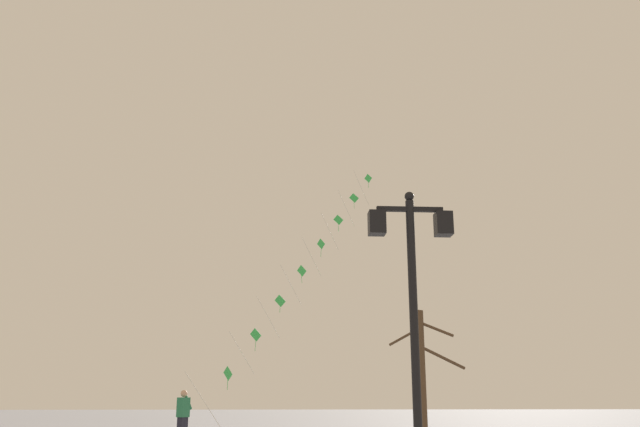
% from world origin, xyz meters
% --- Properties ---
extents(twin_lantern_lamp_post, '(1.41, 0.28, 4.84)m').
position_xyz_m(twin_lantern_lamp_post, '(3.47, 9.80, 3.35)').
color(twin_lantern_lamp_post, black).
rests_on(twin_lantern_lamp_post, ground_plane).
extents(kite_train, '(8.07, 10.81, 13.26)m').
position_xyz_m(kite_train, '(2.32, 28.17, 7.06)').
color(kite_train, brown).
rests_on(kite_train, ground_plane).
extents(kite_flyer, '(0.45, 0.60, 1.71)m').
position_xyz_m(kite_flyer, '(-1.71, 21.22, 0.90)').
color(kite_flyer, '#1E1E2D').
rests_on(kite_flyer, ground_plane).
extents(bare_tree, '(2.18, 1.32, 3.90)m').
position_xyz_m(bare_tree, '(5.29, 17.98, 2.10)').
color(bare_tree, '#4C3826').
rests_on(bare_tree, ground_plane).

